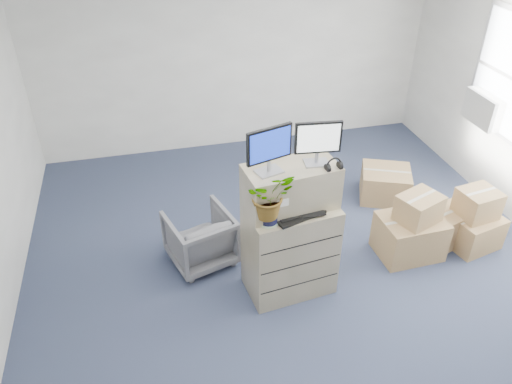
% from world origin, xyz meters
% --- Properties ---
extents(ground, '(7.00, 7.00, 0.00)m').
position_xyz_m(ground, '(0.00, 0.00, 0.00)').
color(ground, '#2A334B').
rests_on(ground, ground).
extents(wall_back, '(6.00, 0.02, 2.80)m').
position_xyz_m(wall_back, '(0.00, 3.51, 1.40)').
color(wall_back, beige).
rests_on(wall_back, ground).
extents(ac_unit, '(0.24, 0.60, 0.40)m').
position_xyz_m(ac_unit, '(2.87, 1.40, 1.20)').
color(ac_unit, white).
rests_on(ac_unit, wall_right).
extents(filing_cabinet_lower, '(0.95, 0.65, 1.04)m').
position_xyz_m(filing_cabinet_lower, '(-0.15, 0.09, 0.52)').
color(filing_cabinet_lower, gray).
rests_on(filing_cabinet_lower, ground).
extents(filing_cabinet_upper, '(0.94, 0.55, 0.45)m').
position_xyz_m(filing_cabinet_upper, '(-0.16, 0.14, 1.27)').
color(filing_cabinet_upper, gray).
rests_on(filing_cabinet_upper, filing_cabinet_lower).
extents(monitor_left, '(0.45, 0.24, 0.45)m').
position_xyz_m(monitor_left, '(-0.39, 0.09, 1.75)').
color(monitor_left, '#99999E').
rests_on(monitor_left, filing_cabinet_upper).
extents(monitor_right, '(0.44, 0.19, 0.43)m').
position_xyz_m(monitor_right, '(0.09, 0.14, 1.73)').
color(monitor_right, '#99999E').
rests_on(monitor_right, filing_cabinet_upper).
extents(headphones, '(0.16, 0.04, 0.16)m').
position_xyz_m(headphones, '(0.21, 0.01, 1.53)').
color(headphones, black).
rests_on(headphones, filing_cabinet_upper).
extents(keyboard, '(0.55, 0.36, 0.03)m').
position_xyz_m(keyboard, '(-0.12, -0.04, 1.06)').
color(keyboard, black).
rests_on(keyboard, filing_cabinet_lower).
extents(mouse, '(0.11, 0.08, 0.04)m').
position_xyz_m(mouse, '(0.14, 0.02, 1.06)').
color(mouse, silver).
rests_on(mouse, filing_cabinet_lower).
extents(water_bottle, '(0.08, 0.08, 0.28)m').
position_xyz_m(water_bottle, '(-0.05, 0.19, 1.18)').
color(water_bottle, '#93979B').
rests_on(water_bottle, filing_cabinet_lower).
extents(phone_dock, '(0.07, 0.06, 0.14)m').
position_xyz_m(phone_dock, '(-0.22, 0.09, 1.09)').
color(phone_dock, silver).
rests_on(phone_dock, filing_cabinet_lower).
extents(external_drive, '(0.21, 0.17, 0.06)m').
position_xyz_m(external_drive, '(0.14, 0.27, 1.07)').
color(external_drive, black).
rests_on(external_drive, filing_cabinet_lower).
extents(tissue_box, '(0.27, 0.14, 0.10)m').
position_xyz_m(tissue_box, '(0.21, 0.20, 1.15)').
color(tissue_box, '#40A3DC').
rests_on(tissue_box, external_drive).
extents(potted_plant, '(0.49, 0.53, 0.46)m').
position_xyz_m(potted_plant, '(-0.43, -0.08, 1.31)').
color(potted_plant, '#9CB995').
rests_on(potted_plant, filing_cabinet_lower).
extents(office_chair, '(0.83, 0.80, 0.70)m').
position_xyz_m(office_chair, '(-1.00, 0.75, 0.35)').
color(office_chair, '#5A5A5F').
rests_on(office_chair, ground).
extents(cardboard_boxes, '(1.52, 1.87, 0.81)m').
position_xyz_m(cardboard_boxes, '(1.72, 0.56, 0.29)').
color(cardboard_boxes, '#9C714B').
rests_on(cardboard_boxes, ground).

